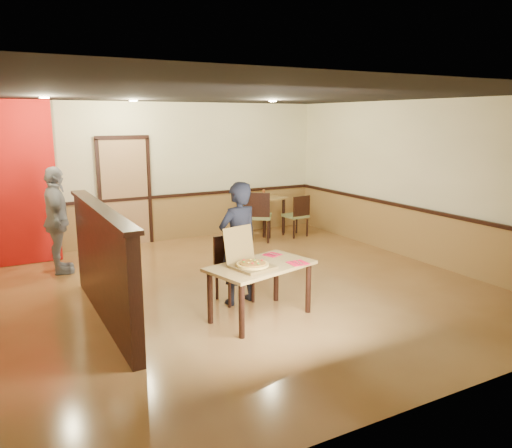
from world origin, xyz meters
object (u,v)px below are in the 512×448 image
Objects in this scene: diner_chair at (232,266)px; diner at (238,243)px; main_table at (261,273)px; side_chair_left at (258,214)px; pizza_box at (250,263)px; condiment at (264,193)px; side_chair_right at (297,214)px; side_table at (265,205)px; passerby at (57,221)px.

diner reaches higher than diner_chair.
main_table is 1.41× the size of side_chair_left.
main_table is 1.62× the size of diner_chair.
diner_chair is 3.37m from side_chair_left.
diner_chair is 1.47× the size of pizza_box.
side_chair_right is at bearing -55.83° from condiment.
pizza_box is (-3.02, -3.56, 0.27)m from side_chair_right.
side_table is (2.39, 4.13, 0.03)m from main_table.
diner is at bearing -124.23° from side_table.
passerby is (-1.96, 2.60, 0.04)m from diner.
condiment is at bearing 51.54° from diner_chair.
side_chair_left is 4.13m from pizza_box.
main_table is at bearing 45.30° from side_chair_right.
diner_chair is 3.98m from side_chair_right.
side_chair_right is 4.84m from passerby.
condiment is (2.40, 3.57, 0.05)m from diner.
side_chair_left is at bearing 47.25° from main_table.
passerby is (-3.86, -0.30, 0.31)m from side_chair_left.
side_table is at bearing -134.86° from diner.
diner is at bearing 39.84° from side_chair_right.
side_table is at bearing -59.13° from side_chair_right.
main_table is at bearing -91.21° from diner_chair.
diner is at bearing 62.84° from pizza_box.
diner_chair is at bearing 88.80° from side_chair_left.
diner reaches higher than side_chair_right.
diner is at bearing -123.94° from condiment.
pizza_box reaches higher than diner_chair.
side_chair_left is 0.89m from condiment.
main_table is at bearing 95.33° from side_chair_left.
condiment is at bearing 46.03° from pizza_box.
pizza_box is at bearing 93.52° from side_chair_left.
passerby reaches higher than side_chair_right.
side_chair_right is 4.68m from pizza_box.
passerby is at bearing 125.06° from diner_chair.
diner_chair is (-0.03, 0.76, -0.10)m from main_table.
condiment is at bearing 45.78° from main_table.
passerby is (-4.36, -0.91, 0.25)m from side_table.
side_chair_right is at bearing 40.67° from diner_chair.
pizza_box reaches higher than side_chair_right.
pizza_box is at bearing 64.87° from diner.
side_chair_left is (1.90, 3.52, -0.03)m from main_table.
diner reaches higher than main_table.
main_table is 0.66m from diner.
main_table is 4.53m from side_chair_right.
side_chair_left is 1.12× the size of side_table.
condiment is at bearing -93.30° from side_chair_left.
passerby reaches higher than diner_chair.
side_table is 4.26m from diner.
passerby reaches higher than diner.
condiment is (4.36, 0.96, 0.01)m from passerby.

